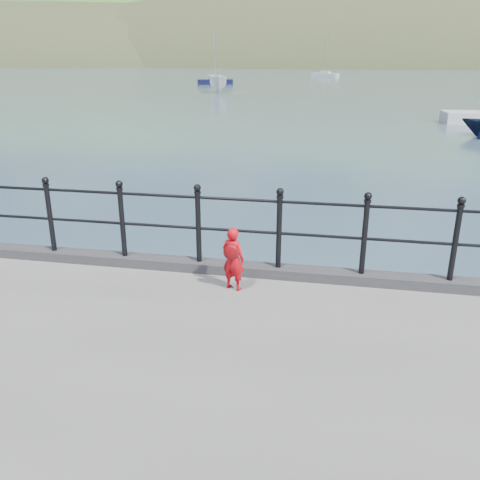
% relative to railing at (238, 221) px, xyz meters
% --- Properties ---
extents(ground, '(600.00, 600.00, 0.00)m').
position_rel_railing_xyz_m(ground, '(-0.00, 0.15, -1.82)').
color(ground, '#2D4251').
rests_on(ground, ground).
extents(kerb, '(60.00, 0.30, 0.15)m').
position_rel_railing_xyz_m(kerb, '(-0.00, -0.00, -0.75)').
color(kerb, '#28282B').
rests_on(kerb, quay).
extents(railing, '(18.11, 0.11, 1.20)m').
position_rel_railing_xyz_m(railing, '(0.00, 0.00, 0.00)').
color(railing, black).
rests_on(railing, kerb).
extents(far_shore, '(830.00, 200.00, 156.00)m').
position_rel_railing_xyz_m(far_shore, '(38.34, 239.56, -24.39)').
color(far_shore, '#333A21').
rests_on(far_shore, ground).
extents(child, '(0.38, 0.34, 0.90)m').
position_rel_railing_xyz_m(child, '(0.04, -0.55, -0.36)').
color(child, red).
rests_on(child, quay).
extents(launch_white, '(3.23, 5.53, 2.01)m').
position_rel_railing_xyz_m(launch_white, '(-12.30, 51.09, -0.82)').
color(launch_white, white).
rests_on(launch_white, ground).
extents(sailboat_left, '(5.07, 3.57, 7.15)m').
position_rel_railing_xyz_m(sailboat_left, '(-16.61, 67.39, -1.48)').
color(sailboat_left, black).
rests_on(sailboat_left, ground).
extents(sailboat_deep, '(5.46, 3.77, 7.97)m').
position_rel_railing_xyz_m(sailboat_deep, '(-1.96, 96.09, -1.48)').
color(sailboat_deep, beige).
rests_on(sailboat_deep, ground).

